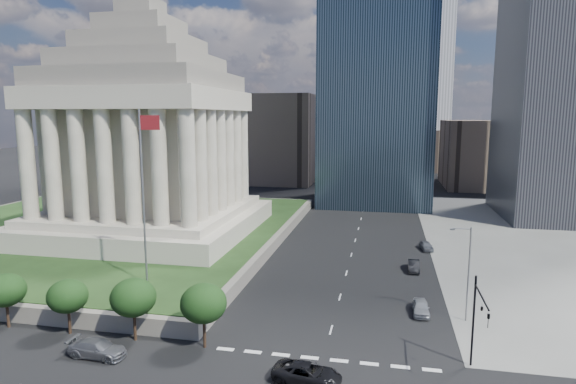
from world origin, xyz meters
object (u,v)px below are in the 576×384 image
(pickup_truck, at_px, (307,374))
(parked_sedan_mid, at_px, (414,266))
(flagpole, at_px, (144,188))
(parked_sedan_far, at_px, (426,246))
(traffic_signal_ne, at_px, (478,316))
(suv_grey, at_px, (97,348))
(street_lamp_north, at_px, (467,268))
(parked_sedan_near, at_px, (421,307))
(war_memorial, at_px, (146,115))

(pickup_truck, distance_m, parked_sedan_mid, 32.36)
(flagpole, xyz_separation_m, parked_sedan_far, (33.33, 28.12, -12.42))
(traffic_signal_ne, distance_m, parked_sedan_mid, 27.75)
(pickup_truck, height_order, suv_grey, pickup_truck)
(street_lamp_north, relative_size, parked_sedan_near, 2.33)
(traffic_signal_ne, xyz_separation_m, pickup_truck, (-13.26, -3.70, -4.47))
(parked_sedan_mid, bearing_deg, street_lamp_north, -73.37)
(street_lamp_north, bearing_deg, war_memorial, 154.08)
(street_lamp_north, distance_m, suv_grey, 36.39)
(traffic_signal_ne, bearing_deg, pickup_truck, -164.43)
(flagpole, xyz_separation_m, pickup_truck, (21.07, -14.00, -12.34))
(flagpole, height_order, traffic_signal_ne, flagpole)
(parked_sedan_near, bearing_deg, flagpole, -177.25)
(flagpole, xyz_separation_m, parked_sedan_mid, (30.83, 16.85, -12.40))
(suv_grey, distance_m, parked_sedan_mid, 41.81)
(suv_grey, bearing_deg, parked_sedan_mid, -40.69)
(traffic_signal_ne, relative_size, pickup_truck, 1.43)
(flagpole, distance_m, traffic_signal_ne, 36.69)
(war_memorial, distance_m, parked_sedan_far, 50.16)
(war_memorial, height_order, traffic_signal_ne, war_memorial)
(pickup_truck, height_order, parked_sedan_far, pickup_truck)
(flagpole, height_order, parked_sedan_far, flagpole)
(street_lamp_north, bearing_deg, pickup_truck, -133.21)
(traffic_signal_ne, relative_size, parked_sedan_mid, 1.84)
(traffic_signal_ne, height_order, parked_sedan_far, traffic_signal_ne)
(suv_grey, bearing_deg, war_memorial, 23.43)
(war_memorial, height_order, suv_grey, war_memorial)
(war_memorial, relative_size, parked_sedan_far, 9.56)
(flagpole, bearing_deg, war_memorial, 116.89)
(flagpole, xyz_separation_m, traffic_signal_ne, (34.33, -10.30, -7.86))
(suv_grey, bearing_deg, street_lamp_north, -63.55)
(street_lamp_north, bearing_deg, traffic_signal_ne, -94.19)
(street_lamp_north, xyz_separation_m, parked_sedan_mid, (-4.33, 15.85, -4.95))
(war_memorial, xyz_separation_m, suv_grey, (14.37, -37.62, -20.63))
(parked_sedan_near, relative_size, parked_sedan_mid, 0.99)
(flagpole, relative_size, street_lamp_north, 2.00)
(war_memorial, relative_size, street_lamp_north, 3.90)
(war_memorial, bearing_deg, traffic_signal_ne, -36.42)
(street_lamp_north, xyz_separation_m, parked_sedan_near, (-4.33, 0.93, -4.93))
(suv_grey, bearing_deg, pickup_truck, -88.63)
(traffic_signal_ne, bearing_deg, suv_grey, -174.11)
(traffic_signal_ne, distance_m, parked_sedan_near, 13.50)
(war_memorial, distance_m, suv_grey, 45.24)
(pickup_truck, relative_size, suv_grey, 1.05)
(pickup_truck, bearing_deg, flagpole, 64.10)
(parked_sedan_mid, bearing_deg, traffic_signal_ne, -81.30)
(pickup_truck, distance_m, parked_sedan_near, 18.68)
(traffic_signal_ne, xyz_separation_m, parked_sedan_near, (-3.50, 12.23, -4.52))
(flagpole, height_order, street_lamp_north, flagpole)
(traffic_signal_ne, relative_size, street_lamp_north, 0.80)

